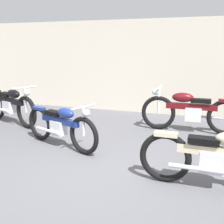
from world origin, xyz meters
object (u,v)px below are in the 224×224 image
object	(u,v)px
motorcycle_cream	(218,158)
motorcycle_blue	(61,125)
motorcycle_black	(11,105)
motorcycle_maroon	(190,111)

from	to	relation	value
motorcycle_cream	motorcycle_blue	bearing A→B (deg)	164.91
motorcycle_blue	motorcycle_cream	bearing A→B (deg)	4.27
motorcycle_cream	motorcycle_black	xyz separation A→B (m)	(-4.76, 1.89, 0.03)
motorcycle_blue	motorcycle_maroon	distance (m)	2.86
motorcycle_maroon	motorcycle_blue	bearing A→B (deg)	37.92
motorcycle_blue	motorcycle_black	world-z (taller)	motorcycle_black
motorcycle_black	motorcycle_maroon	bearing A→B (deg)	31.26
motorcycle_maroon	motorcycle_black	size ratio (longest dim) A/B	1.08
motorcycle_cream	motorcycle_black	size ratio (longest dim) A/B	1.00
motorcycle_maroon	motorcycle_black	xyz separation A→B (m)	(-4.24, -0.69, -0.01)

